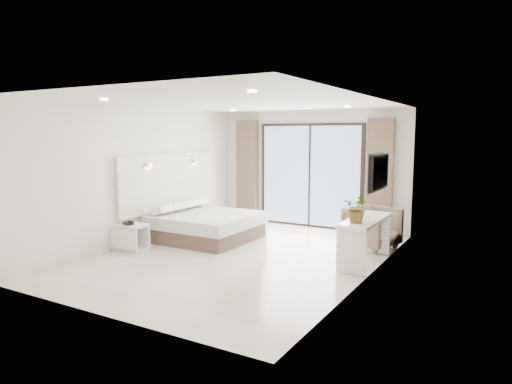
# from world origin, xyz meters

# --- Properties ---
(ground) EXTENTS (6.20, 6.20, 0.00)m
(ground) POSITION_xyz_m (0.00, 0.00, 0.00)
(ground) COLOR beige
(ground) RESTS_ON ground
(room_shell) EXTENTS (4.62, 6.22, 2.72)m
(room_shell) POSITION_xyz_m (-0.20, 0.84, 1.58)
(room_shell) COLOR silver
(room_shell) RESTS_ON ground
(bed) EXTENTS (1.93, 1.84, 0.68)m
(bed) POSITION_xyz_m (-1.35, 0.77, 0.28)
(bed) COLOR brown
(bed) RESTS_ON ground
(nightstand) EXTENTS (0.59, 0.51, 0.49)m
(nightstand) POSITION_xyz_m (-2.00, -0.65, 0.25)
(nightstand) COLOR white
(nightstand) RESTS_ON ground
(phone) EXTENTS (0.20, 0.17, 0.06)m
(phone) POSITION_xyz_m (-2.02, -0.70, 0.52)
(phone) COLOR black
(phone) RESTS_ON nightstand
(console_desk) EXTENTS (0.50, 1.59, 0.77)m
(console_desk) POSITION_xyz_m (2.04, 0.68, 0.56)
(console_desk) COLOR white
(console_desk) RESTS_ON ground
(plant) EXTENTS (0.51, 0.54, 0.35)m
(plant) POSITION_xyz_m (2.04, 0.22, 0.95)
(plant) COLOR #33662D
(plant) RESTS_ON console_desk
(armchair) EXTENTS (1.01, 1.04, 0.86)m
(armchair) POSITION_xyz_m (1.85, 1.78, 0.43)
(armchair) COLOR #897259
(armchair) RESTS_ON ground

